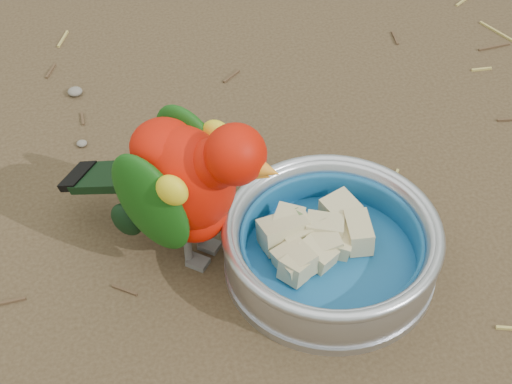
{
  "coord_description": "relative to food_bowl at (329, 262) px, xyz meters",
  "views": [
    {
      "loc": [
        -0.11,
        -0.53,
        0.63
      ],
      "look_at": [
        -0.01,
        0.01,
        0.08
      ],
      "focal_mm": 55.0,
      "sensor_mm": 36.0,
      "label": 1
    }
  ],
  "objects": [
    {
      "name": "bowl_wall",
      "position": [
        0.0,
        0.0,
        0.03
      ],
      "size": [
        0.22,
        0.22,
        0.04
      ],
      "primitive_type": null,
      "color": "#B2B2BA",
      "rests_on": "food_bowl"
    },
    {
      "name": "fruit_wedges",
      "position": [
        -0.0,
        0.0,
        0.02
      ],
      "size": [
        0.13,
        0.13,
        0.03
      ],
      "primitive_type": null,
      "color": "#C6B682",
      "rests_on": "food_bowl"
    },
    {
      "name": "ground_debris",
      "position": [
        -0.05,
        0.11,
        -0.01
      ],
      "size": [
        0.9,
        0.8,
        0.01
      ],
      "primitive_type": null,
      "color": "#AB9549",
      "rests_on": "ground"
    },
    {
      "name": "food_bowl",
      "position": [
        0.0,
        0.0,
        0.0
      ],
      "size": [
        0.22,
        0.22,
        0.02
      ],
      "primitive_type": "cylinder",
      "color": "#B2B2BA",
      "rests_on": "ground"
    },
    {
      "name": "lory_parrot",
      "position": [
        -0.14,
        0.05,
        0.08
      ],
      "size": [
        0.24,
        0.22,
        0.18
      ],
      "primitive_type": null,
      "rotation": [
        0.0,
        0.0,
        -2.21
      ],
      "color": "#C31102",
      "rests_on": "ground"
    },
    {
      "name": "ground",
      "position": [
        -0.06,
        0.03,
        -0.01
      ],
      "size": [
        60.0,
        60.0,
        0.0
      ],
      "primitive_type": "plane",
      "color": "#453522"
    }
  ]
}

